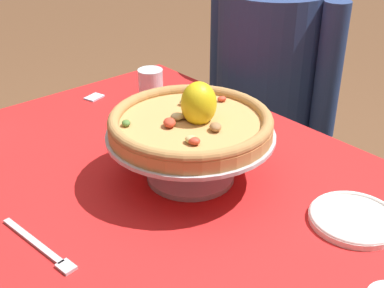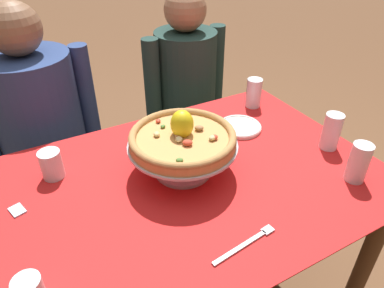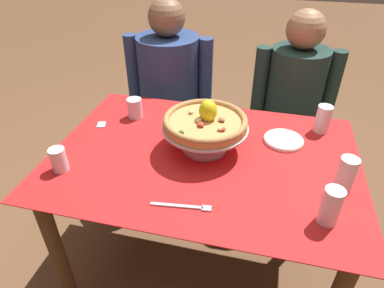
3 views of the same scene
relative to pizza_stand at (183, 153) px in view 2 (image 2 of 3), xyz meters
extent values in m
cylinder|color=brown|center=(0.54, -0.40, -0.45)|extent=(0.06, 0.06, 0.70)
cylinder|color=brown|center=(-0.53, 0.30, -0.45)|extent=(0.06, 0.06, 0.70)
cylinder|color=brown|center=(0.54, 0.30, -0.45)|extent=(0.06, 0.06, 0.70)
cube|color=brown|center=(0.01, -0.05, -0.09)|extent=(1.19, 0.82, 0.02)
cube|color=red|center=(0.01, -0.05, -0.08)|extent=(1.23, 0.86, 0.00)
cylinder|color=#B7B7C1|center=(0.00, 0.00, -0.07)|extent=(0.19, 0.19, 0.01)
cylinder|color=#B7B7C1|center=(0.00, 0.00, -0.02)|extent=(0.04, 0.04, 0.09)
cylinder|color=#B7B7C1|center=(0.00, 0.00, 0.03)|extent=(0.35, 0.35, 0.01)
cylinder|color=tan|center=(0.00, 0.00, 0.05)|extent=(0.34, 0.34, 0.03)
torus|color=#AF7D47|center=(0.00, 0.00, 0.06)|extent=(0.34, 0.34, 0.02)
ellipsoid|color=#4C7533|center=(-0.03, 0.08, 0.07)|extent=(0.02, 0.02, 0.01)
ellipsoid|color=#C63D28|center=(-0.03, 0.12, 0.07)|extent=(0.02, 0.02, 0.01)
ellipsoid|color=#996B42|center=(-0.02, 0.00, 0.07)|extent=(0.02, 0.03, 0.01)
ellipsoid|color=#996B42|center=(0.06, 0.01, 0.07)|extent=(0.04, 0.04, 0.02)
ellipsoid|color=tan|center=(-0.07, 0.04, 0.07)|extent=(0.03, 0.03, 0.01)
ellipsoid|color=#C63D28|center=(-0.01, -0.05, 0.07)|extent=(0.04, 0.04, 0.02)
ellipsoid|color=tan|center=(0.07, -0.06, 0.07)|extent=(0.03, 0.03, 0.01)
ellipsoid|color=#C63D28|center=(0.08, -0.06, 0.07)|extent=(0.03, 0.03, 0.01)
ellipsoid|color=#4C7533|center=(-0.07, -0.11, 0.07)|extent=(0.03, 0.03, 0.01)
ellipsoid|color=beige|center=(-0.02, -0.02, 0.07)|extent=(0.03, 0.03, 0.01)
ellipsoid|color=yellow|center=(0.01, 0.02, 0.10)|extent=(0.10, 0.10, 0.09)
cylinder|color=white|center=(0.48, 0.26, -0.01)|extent=(0.06, 0.06, 0.12)
cylinder|color=silver|center=(0.48, 0.26, -0.03)|extent=(0.06, 0.06, 0.09)
cylinder|color=silver|center=(-0.38, 0.18, -0.03)|extent=(0.07, 0.07, 0.09)
cylinder|color=silver|center=(-0.38, 0.18, -0.04)|extent=(0.06, 0.06, 0.07)
cylinder|color=white|center=(0.46, -0.30, -0.01)|extent=(0.06, 0.06, 0.13)
cylinder|color=silver|center=(0.46, -0.30, -0.02)|extent=(0.05, 0.05, 0.10)
cylinder|color=white|center=(0.52, -0.13, -0.01)|extent=(0.06, 0.06, 0.13)
cylinder|color=silver|center=(0.52, -0.13, -0.04)|extent=(0.06, 0.06, 0.08)
cylinder|color=white|center=(0.32, 0.13, -0.07)|extent=(0.17, 0.17, 0.01)
torus|color=white|center=(0.32, 0.13, -0.06)|extent=(0.17, 0.17, 0.01)
cube|color=#B7B7C1|center=(-0.02, -0.35, -0.07)|extent=(0.18, 0.03, 0.01)
cube|color=#B7B7C1|center=(0.08, -0.34, -0.07)|extent=(0.03, 0.03, 0.01)
cube|color=silver|center=(-0.50, 0.07, -0.07)|extent=(0.05, 0.06, 0.00)
cube|color=navy|center=(-0.36, 0.66, -0.56)|extent=(0.31, 0.34, 0.48)
cylinder|color=navy|center=(-0.36, 0.66, -0.08)|extent=(0.39, 0.39, 0.50)
sphere|color=brown|center=(-0.36, 0.66, 0.28)|extent=(0.20, 0.20, 0.20)
cylinder|color=navy|center=(-0.14, 0.68, -0.04)|extent=(0.08, 0.08, 0.43)
cube|color=black|center=(0.37, 0.68, -0.59)|extent=(0.31, 0.34, 0.42)
cylinder|color=#1E3833|center=(0.37, 0.68, -0.11)|extent=(0.33, 0.33, 0.54)
sphere|color=#9E7051|center=(0.37, 0.68, 0.26)|extent=(0.20, 0.20, 0.20)
cylinder|color=#1E3833|center=(0.18, 0.66, -0.07)|extent=(0.08, 0.08, 0.46)
cylinder|color=#1E3833|center=(0.56, 0.69, -0.07)|extent=(0.08, 0.08, 0.46)
camera|label=1|loc=(0.70, -0.60, 0.52)|focal=47.82mm
camera|label=2|loc=(-0.42, -0.82, 0.66)|focal=33.10mm
camera|label=3|loc=(0.22, -1.12, 0.73)|focal=31.17mm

